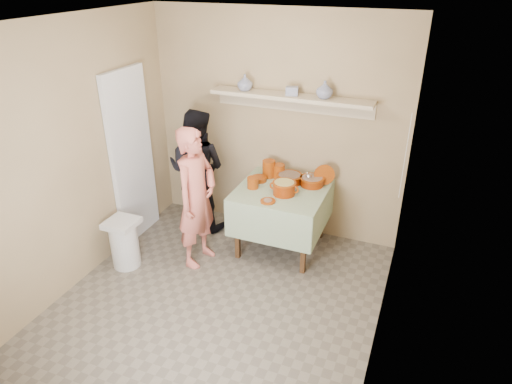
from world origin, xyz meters
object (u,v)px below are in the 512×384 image
at_px(person_cook, 197,198).
at_px(cazuela_rice, 284,187).
at_px(person_helper, 197,170).
at_px(serving_table, 282,198).
at_px(trash_bin, 124,243).

height_order(person_cook, cazuela_rice, person_cook).
distance_m(person_helper, serving_table, 1.14).
distance_m(person_cook, trash_bin, 0.94).
bearing_deg(cazuela_rice, serving_table, 116.57).
relative_size(person_helper, cazuela_rice, 4.57).
xyz_separation_m(person_helper, cazuela_rice, (1.19, -0.23, 0.09)).
xyz_separation_m(person_helper, trash_bin, (-0.33, -1.08, -0.47)).
xyz_separation_m(person_cook, serving_table, (0.76, 0.57, -0.13)).
bearing_deg(person_cook, trash_bin, 126.52).
xyz_separation_m(person_cook, trash_bin, (-0.70, -0.39, -0.49)).
height_order(person_helper, serving_table, person_helper).
height_order(person_helper, cazuela_rice, person_helper).
distance_m(person_cook, cazuela_rice, 0.94).
bearing_deg(cazuela_rice, person_cook, -150.81).
bearing_deg(trash_bin, cazuela_rice, 29.16).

